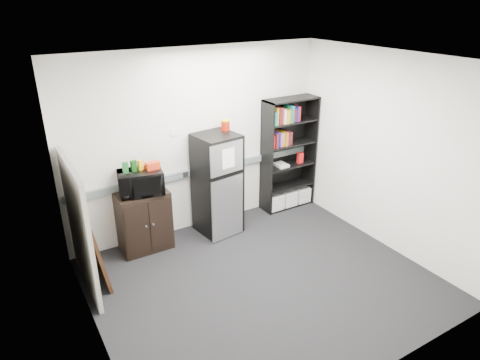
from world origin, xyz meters
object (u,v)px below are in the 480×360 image
Objects in this scene: bookshelf at (288,155)px; refrigerator at (218,184)px; cubicle_partition at (79,227)px; microwave at (141,182)px; cabinet at (144,221)px.

bookshelf reaches higher than refrigerator.
cubicle_partition is 2.80× the size of microwave.
refrigerator is (1.12, -0.06, -0.26)m from microwave.
refrigerator is (1.12, -0.08, 0.33)m from cabinet.
cabinet is (0.91, 0.42, -0.38)m from cubicle_partition.
bookshelf is at bearing 8.06° from cubicle_partition.
bookshelf is 3.46m from cubicle_partition.
cubicle_partition is 1.07m from cabinet.
bookshelf is 2.52m from microwave.
bookshelf is 3.20× the size of microwave.
microwave is 0.38× the size of refrigerator.
cubicle_partition is 1.02m from microwave.
bookshelf is 1.41m from refrigerator.
bookshelf is 2.56m from cabinet.
refrigerator is (2.03, 0.34, -0.05)m from cubicle_partition.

